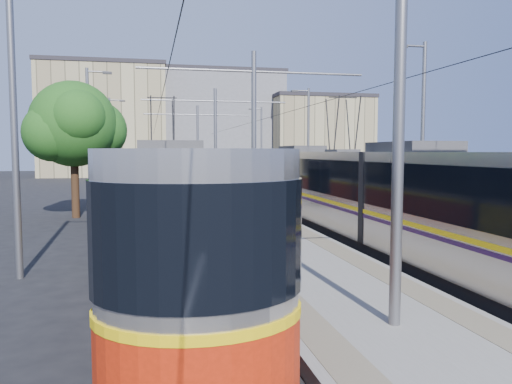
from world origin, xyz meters
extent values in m
plane|color=black|center=(0.00, 0.00, 0.00)|extent=(160.00, 160.00, 0.00)
cube|color=gray|center=(0.00, 17.00, 0.15)|extent=(4.00, 50.00, 0.30)
cube|color=gray|center=(-1.45, 17.00, 0.30)|extent=(0.70, 50.00, 0.01)
cube|color=gray|center=(1.45, 17.00, 0.30)|extent=(0.70, 50.00, 0.01)
cube|color=gray|center=(-4.32, 17.00, 0.01)|extent=(0.07, 70.00, 0.03)
cube|color=gray|center=(-2.88, 17.00, 0.01)|extent=(0.07, 70.00, 0.03)
cube|color=gray|center=(2.88, 17.00, 0.01)|extent=(0.07, 70.00, 0.03)
cube|color=gray|center=(4.32, 17.00, 0.01)|extent=(0.07, 70.00, 0.03)
cube|color=silver|center=(-3.60, -3.00, 0.01)|extent=(1.20, 5.00, 0.01)
cube|color=black|center=(-3.60, 9.11, 0.20)|extent=(2.30, 31.86, 0.40)
cube|color=#B5AEA6|center=(-3.60, 9.11, 1.85)|extent=(2.40, 30.26, 2.90)
cube|color=black|center=(-3.60, 9.11, 2.35)|extent=(2.43, 30.26, 1.30)
cube|color=yellow|center=(-3.60, 9.11, 1.45)|extent=(2.43, 30.26, 0.12)
cube|color=red|center=(-3.60, 9.11, 0.95)|extent=(2.42, 30.26, 1.10)
cube|color=#2D2D30|center=(-3.60, 9.11, 3.45)|extent=(1.68, 3.00, 0.30)
cube|color=black|center=(3.60, 7.51, 0.20)|extent=(2.30, 27.46, 0.40)
cube|color=#B8B2A9|center=(3.60, 7.51, 1.85)|extent=(2.40, 25.86, 2.90)
cube|color=black|center=(3.60, 7.51, 2.35)|extent=(2.43, 25.86, 1.30)
cube|color=yellow|center=(3.60, 7.51, 1.45)|extent=(2.43, 25.86, 0.12)
cube|color=#2E1241|center=(3.60, 7.51, 1.30)|extent=(2.43, 25.86, 0.10)
cube|color=#2D2D30|center=(3.60, 7.51, 3.45)|extent=(1.68, 3.00, 0.30)
cylinder|color=slate|center=(0.00, -4.00, 3.80)|extent=(0.20, 0.20, 7.00)
cylinder|color=slate|center=(0.00, 8.00, 3.80)|extent=(0.20, 0.20, 7.00)
cylinder|color=slate|center=(0.00, 8.00, 6.50)|extent=(9.20, 0.10, 0.10)
cylinder|color=slate|center=(0.00, 20.00, 3.80)|extent=(0.20, 0.20, 7.00)
cylinder|color=slate|center=(0.00, 20.00, 6.50)|extent=(9.20, 0.10, 0.10)
cylinder|color=slate|center=(0.00, 32.00, 3.80)|extent=(0.20, 0.20, 7.00)
cylinder|color=slate|center=(0.00, 32.00, 6.50)|extent=(9.20, 0.10, 0.10)
cylinder|color=black|center=(-3.60, 17.00, 5.55)|extent=(0.02, 70.00, 0.02)
cylinder|color=black|center=(3.60, 17.00, 5.55)|extent=(0.02, 70.00, 0.02)
cylinder|color=slate|center=(-7.50, 2.00, 4.00)|extent=(0.18, 0.18, 8.00)
cylinder|color=slate|center=(-7.50, 18.00, 4.00)|extent=(0.18, 0.18, 8.00)
cube|color=#2D2D30|center=(-6.40, 18.00, 7.75)|extent=(0.50, 0.22, 0.12)
cylinder|color=slate|center=(-7.50, 34.00, 4.00)|extent=(0.18, 0.18, 8.00)
cube|color=#2D2D30|center=(-6.40, 34.00, 7.75)|extent=(0.50, 0.22, 0.12)
cylinder|color=slate|center=(7.50, 8.00, 4.00)|extent=(0.18, 0.18, 8.00)
cube|color=#2D2D30|center=(6.40, 8.00, 7.75)|extent=(0.50, 0.22, 0.12)
cylinder|color=slate|center=(7.50, 24.00, 4.00)|extent=(0.18, 0.18, 8.00)
cube|color=#2D2D30|center=(6.40, 24.00, 7.75)|extent=(0.50, 0.22, 0.12)
cylinder|color=slate|center=(7.50, 40.00, 4.00)|extent=(0.18, 0.18, 8.00)
cube|color=#2D2D30|center=(6.40, 40.00, 7.75)|extent=(0.50, 0.22, 0.12)
cube|color=black|center=(-0.16, 14.13, 1.55)|extent=(0.94, 1.23, 2.50)
cube|color=black|center=(-0.16, 14.13, 1.71)|extent=(0.99, 1.28, 1.30)
cylinder|color=#382314|center=(-7.79, 14.34, 1.41)|extent=(0.39, 0.39, 2.82)
sphere|color=#144112|center=(-7.79, 14.34, 4.66)|extent=(4.22, 4.22, 4.22)
sphere|color=#144112|center=(-6.74, 15.04, 4.40)|extent=(2.99, 2.99, 2.99)
cube|color=tan|center=(-10.00, 60.00, 7.25)|extent=(16.00, 12.00, 14.50)
cube|color=#262328|center=(-10.00, 60.00, 14.75)|extent=(16.32, 12.24, 0.50)
cube|color=slate|center=(6.00, 64.00, 7.24)|extent=(18.00, 14.00, 14.49)
cube|color=#262328|center=(6.00, 64.00, 14.74)|extent=(18.36, 14.28, 0.50)
cube|color=tan|center=(20.00, 58.00, 5.41)|extent=(14.00, 10.00, 10.82)
cube|color=#262328|center=(20.00, 58.00, 11.07)|extent=(14.28, 10.20, 0.50)
camera|label=1|loc=(-4.13, -11.80, 3.31)|focal=35.00mm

